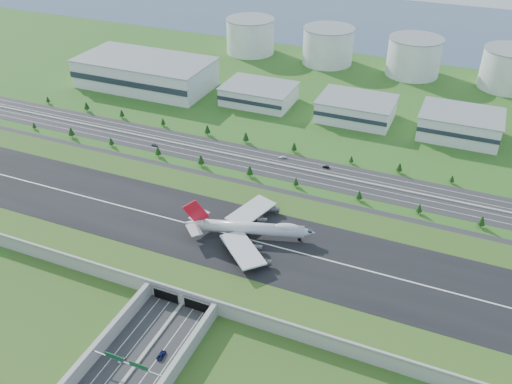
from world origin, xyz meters
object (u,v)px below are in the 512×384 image
at_px(fuel_tank_a, 250,36).
at_px(boeing_747, 250,228).
at_px(car_4, 154,145).
at_px(car_5, 326,167).
at_px(car_2, 161,355).
at_px(car_7, 282,157).
at_px(car_0, 121,360).

bearing_deg(fuel_tank_a, boeing_747, -66.58).
relative_size(car_4, car_5, 1.02).
bearing_deg(fuel_tank_a, car_5, -54.63).
xyz_separation_m(car_2, car_7, (-13.88, 186.46, -0.05)).
relative_size(car_4, car_7, 0.93).
xyz_separation_m(boeing_747, car_0, (-20.32, -92.68, -13.48)).
bearing_deg(car_5, car_2, -9.72).
height_order(boeing_747, car_0, boeing_747).
distance_m(car_0, car_7, 195.59).
relative_size(fuel_tank_a, car_2, 8.91).
relative_size(fuel_tank_a, car_4, 10.68).
bearing_deg(boeing_747, car_2, -110.05).
bearing_deg(car_0, car_7, 102.78).
bearing_deg(car_7, car_2, -17.72).
height_order(fuel_tank_a, car_2, fuel_tank_a).
bearing_deg(car_5, car_7, -95.98).
distance_m(fuel_tank_a, car_2, 411.81).
relative_size(car_5, car_7, 0.91).
bearing_deg(car_2, boeing_747, -95.62).
relative_size(fuel_tank_a, car_7, 9.90).
xyz_separation_m(fuel_tank_a, boeing_747, (133.25, -307.67, -3.22)).
height_order(car_0, car_4, car_4).
bearing_deg(car_0, car_5, 93.27).
distance_m(car_4, car_5, 127.58).
bearing_deg(car_4, car_7, -82.03).
height_order(car_2, car_4, car_4).
xyz_separation_m(boeing_747, car_5, (12.95, 101.75, -13.40)).
height_order(fuel_tank_a, car_4, fuel_tank_a).
relative_size(car_2, car_4, 1.20).
relative_size(boeing_747, car_7, 13.84).
height_order(car_0, car_5, car_5).
distance_m(fuel_tank_a, car_0, 416.31).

